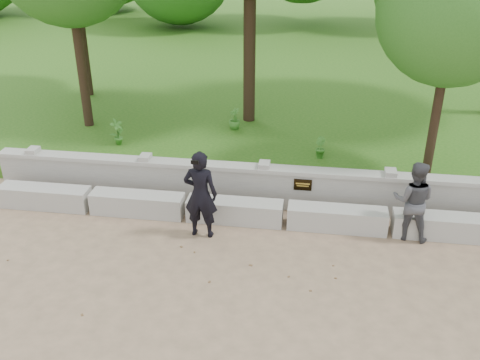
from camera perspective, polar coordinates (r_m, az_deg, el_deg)
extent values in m
plane|color=#A08262|center=(9.06, 3.91, -10.94)|extent=(80.00, 80.00, 0.00)
cube|color=#255A16|center=(21.86, 7.12, 12.08)|extent=(40.00, 22.00, 0.25)
cube|color=#B7B5AD|center=(11.83, -20.09, -1.71)|extent=(1.90, 0.45, 0.45)
cube|color=#B7B5AD|center=(11.05, -10.88, -2.51)|extent=(1.90, 0.45, 0.45)
cube|color=#B7B5AD|center=(10.60, -0.57, -3.32)|extent=(1.90, 0.45, 0.45)
cube|color=#B7B5AD|center=(10.52, 10.29, -4.06)|extent=(1.90, 0.45, 0.45)
cube|color=#B7B5AD|center=(10.81, 20.95, -4.64)|extent=(1.90, 0.45, 0.45)
cube|color=#ACAAA2|center=(11.04, 5.13, -1.06)|extent=(12.50, 0.25, 0.82)
cube|color=#B7B5AD|center=(10.84, 5.22, 1.05)|extent=(12.50, 0.35, 0.08)
cube|color=black|center=(10.81, 6.71, -0.52)|extent=(0.36, 0.02, 0.24)
imported|color=black|center=(9.87, -4.23, -1.55)|extent=(0.65, 0.44, 1.73)
cube|color=black|center=(9.21, -4.85, 1.88)|extent=(0.14, 0.03, 0.07)
imported|color=#434348|center=(10.32, 17.99, -2.12)|extent=(0.86, 0.73, 1.55)
cylinder|color=#382619|center=(17.79, -16.41, 14.18)|extent=(0.24, 0.24, 3.53)
cylinder|color=#382619|center=(14.96, -16.66, 12.36)|extent=(0.25, 0.25, 3.73)
cylinder|color=#382619|center=(14.65, 1.03, 15.44)|extent=(0.33, 0.33, 4.88)
cylinder|color=#382619|center=(12.17, 20.21, 6.83)|extent=(0.20, 0.20, 2.97)
imported|color=#41842C|center=(13.81, -12.94, 5.01)|extent=(0.39, 0.44, 0.69)
imported|color=#41842C|center=(12.90, 8.52, 3.45)|extent=(0.33, 0.35, 0.52)
imported|color=#41842C|center=(14.53, -0.59, 6.56)|extent=(0.43, 0.44, 0.58)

